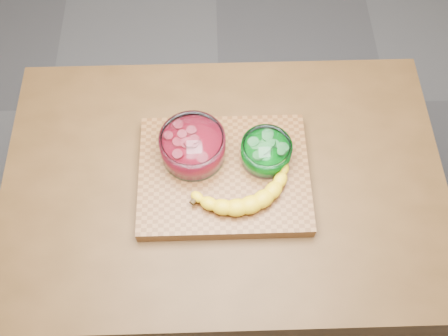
{
  "coord_description": "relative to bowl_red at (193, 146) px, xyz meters",
  "views": [
    {
      "loc": [
        -0.02,
        -0.61,
        2.1
      ],
      "look_at": [
        0.0,
        0.0,
        0.96
      ],
      "focal_mm": 40.0,
      "sensor_mm": 36.0,
      "label": 1
    }
  ],
  "objects": [
    {
      "name": "counter",
      "position": [
        0.08,
        -0.06,
        -0.53
      ],
      "size": [
        1.2,
        0.8,
        0.9
      ],
      "primitive_type": "cube",
      "color": "#523418",
      "rests_on": "ground"
    },
    {
      "name": "bowl_green",
      "position": [
        0.19,
        -0.02,
        -0.01
      ],
      "size": [
        0.13,
        0.13,
        0.06
      ],
      "color": "white",
      "rests_on": "cutting_board"
    },
    {
      "name": "ground",
      "position": [
        0.08,
        -0.06,
        -0.98
      ],
      "size": [
        3.5,
        3.5,
        0.0
      ],
      "primitive_type": "plane",
      "color": "slate",
      "rests_on": "ground"
    },
    {
      "name": "bowl_red",
      "position": [
        0.0,
        0.0,
        0.0
      ],
      "size": [
        0.17,
        0.17,
        0.08
      ],
      "color": "white",
      "rests_on": "cutting_board"
    },
    {
      "name": "banana",
      "position": [
        0.12,
        -0.12,
        -0.02
      ],
      "size": [
        0.29,
        0.17,
        0.04
      ],
      "primitive_type": null,
      "color": "yellow",
      "rests_on": "cutting_board"
    },
    {
      "name": "cutting_board",
      "position": [
        0.08,
        -0.06,
        -0.06
      ],
      "size": [
        0.45,
        0.35,
        0.04
      ],
      "primitive_type": "cube",
      "color": "brown",
      "rests_on": "counter"
    }
  ]
}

